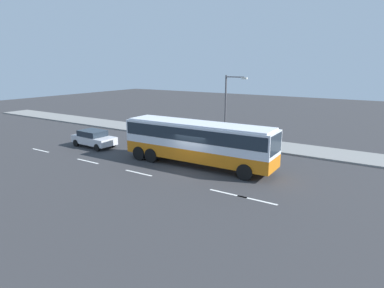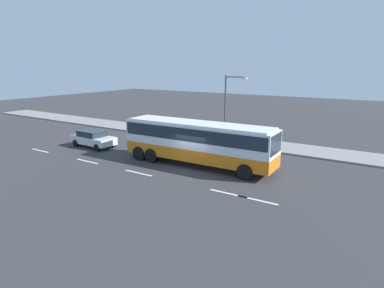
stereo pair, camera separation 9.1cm
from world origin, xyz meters
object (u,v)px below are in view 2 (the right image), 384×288
coach_bus (198,139)px  street_lamp (228,104)px  car_silver_hatch (93,138)px  pedestrian_near_curb (249,135)px  pedestrian_at_crossing (211,130)px

coach_bus → street_lamp: (-1.06, 6.98, 1.83)m
car_silver_hatch → street_lamp: street_lamp is taller
pedestrian_near_curb → coach_bus: bearing=-148.5°
pedestrian_near_curb → pedestrian_at_crossing: pedestrian_at_crossing is taller
coach_bus → pedestrian_near_curb: 7.75m
car_silver_hatch → pedestrian_near_curb: 14.39m
pedestrian_near_curb → pedestrian_at_crossing: size_ratio=0.92×
coach_bus → pedestrian_near_curb: (0.91, 7.64, -0.96)m
coach_bus → pedestrian_near_curb: coach_bus is taller
pedestrian_near_curb → car_silver_hatch: bearing=161.4°
street_lamp → pedestrian_near_curb: bearing=18.5°
street_lamp → car_silver_hatch: bearing=-144.4°
pedestrian_near_curb → pedestrian_at_crossing: (-4.00, -0.16, 0.09)m
coach_bus → car_silver_hatch: (-11.14, -0.23, -1.23)m
pedestrian_at_crossing → street_lamp: bearing=-160.1°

